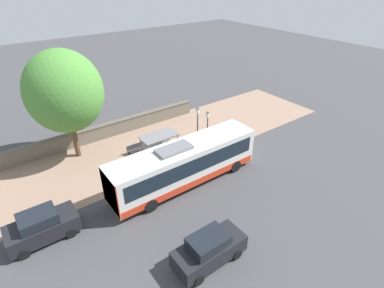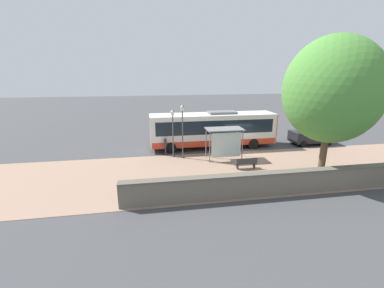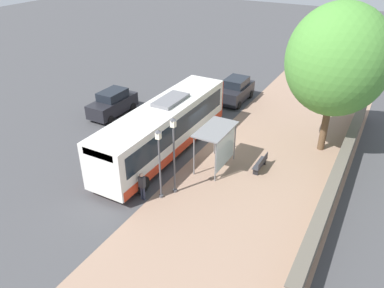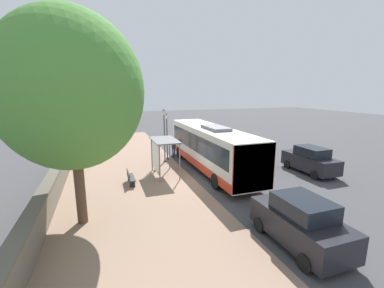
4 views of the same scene
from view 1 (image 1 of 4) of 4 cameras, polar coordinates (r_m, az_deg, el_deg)
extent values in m
plane|color=#424244|center=(24.06, -8.20, -6.84)|extent=(120.00, 120.00, 0.00)
cube|color=#937560|center=(27.45, -12.77, -2.09)|extent=(9.00, 44.00, 0.02)
cube|color=#6B6356|center=(30.44, -16.15, 2.36)|extent=(0.50, 20.00, 1.38)
cube|color=#5B5449|center=(30.11, -16.34, 3.58)|extent=(0.60, 20.00, 0.08)
cube|color=silver|center=(22.51, -1.41, -3.57)|extent=(2.58, 11.96, 2.83)
cube|color=black|center=(22.30, -1.42, -2.78)|extent=(2.62, 11.00, 1.25)
cube|color=red|center=(23.16, -1.37, -5.88)|extent=(2.62, 11.72, 0.57)
cube|color=red|center=(20.41, -15.40, -9.01)|extent=(2.62, 0.06, 2.72)
cube|color=black|center=(25.29, 9.67, 3.10)|extent=(1.94, 0.08, 0.40)
cube|color=slate|center=(21.26, -3.44, -0.97)|extent=(1.29, 2.63, 0.22)
cylinder|color=black|center=(26.22, 4.62, -1.77)|extent=(0.30, 1.00, 1.00)
cylinder|color=black|center=(24.76, 8.24, -4.19)|extent=(0.30, 1.00, 1.00)
cylinder|color=black|center=(22.74, -10.90, -8.07)|extent=(0.30, 1.00, 1.00)
cylinder|color=black|center=(21.05, -7.88, -11.49)|extent=(0.30, 1.00, 1.00)
cylinder|color=slate|center=(24.29, -8.09, -2.73)|extent=(0.08, 0.08, 2.55)
cylinder|color=slate|center=(25.44, -2.71, -0.74)|extent=(0.08, 0.08, 2.55)
cylinder|color=slate|center=(25.34, -9.61, -1.33)|extent=(0.08, 0.08, 2.55)
cylinder|color=slate|center=(26.45, -4.37, 0.52)|extent=(0.08, 0.08, 2.55)
cube|color=slate|center=(24.68, -6.32, 1.56)|extent=(1.68, 3.04, 0.08)
cube|color=silver|center=(25.78, -6.93, -0.16)|extent=(0.03, 2.47, 2.04)
cylinder|color=#2D3347|center=(26.86, 4.77, -1.15)|extent=(0.12, 0.12, 0.81)
cylinder|color=#2D3347|center=(26.76, 4.99, -1.30)|extent=(0.12, 0.12, 0.81)
cube|color=#333338|center=(26.43, 4.95, 0.11)|extent=(0.34, 0.22, 0.65)
sphere|color=tan|center=(26.21, 4.99, 0.94)|extent=(0.22, 0.22, 0.22)
cube|color=#333338|center=(27.32, -10.60, -0.91)|extent=(0.40, 1.66, 0.06)
cube|color=#333338|center=(27.34, -10.81, -0.34)|extent=(0.04, 1.66, 0.40)
cube|color=black|center=(27.22, -11.80, -1.74)|extent=(0.32, 0.06, 0.45)
cube|color=black|center=(27.67, -9.34, -0.88)|extent=(0.32, 0.06, 0.45)
cylinder|color=#4C4C51|center=(27.12, 2.82, -1.53)|extent=(0.24, 0.24, 0.16)
cylinder|color=#4C4C51|center=(26.24, 2.91, 1.66)|extent=(0.10, 0.10, 3.62)
cube|color=silver|center=(25.34, 3.03, 5.59)|extent=(0.24, 0.24, 0.35)
pyramid|color=#4C4C51|center=(25.24, 3.04, 6.09)|extent=(0.28, 0.28, 0.14)
cylinder|color=#4C4C51|center=(26.99, 1.00, -1.68)|extent=(0.24, 0.24, 0.16)
cylinder|color=#4C4C51|center=(26.00, 1.04, 1.93)|extent=(0.10, 0.10, 4.04)
cube|color=silver|center=(25.02, 1.09, 6.34)|extent=(0.24, 0.24, 0.35)
pyramid|color=#4C4C51|center=(24.92, 1.09, 6.85)|extent=(0.28, 0.28, 0.14)
cylinder|color=brown|center=(27.57, -21.54, 1.76)|extent=(0.45, 0.45, 4.34)
ellipsoid|color=#4C8C38|center=(26.07, -23.15, 9.15)|extent=(6.08, 6.08, 6.69)
cube|color=black|center=(21.02, -26.51, -14.16)|extent=(1.90, 4.11, 1.07)
cube|color=black|center=(20.46, -27.36, -12.49)|extent=(1.61, 2.14, 0.67)
cylinder|color=black|center=(22.08, -23.37, -12.52)|extent=(0.22, 0.64, 0.64)
cylinder|color=black|center=(20.75, -22.00, -15.45)|extent=(0.22, 0.64, 0.64)
cylinder|color=black|center=(22.04, -30.15, -14.70)|extent=(0.22, 0.64, 0.64)
cylinder|color=black|center=(20.70, -29.30, -17.81)|extent=(0.22, 0.64, 0.64)
cube|color=black|center=(17.87, 3.32, -19.65)|extent=(1.76, 4.27, 1.04)
cube|color=black|center=(17.19, 3.12, -18.03)|extent=(1.49, 2.22, 0.65)
cylinder|color=black|center=(19.24, 5.00, -17.09)|extent=(0.22, 0.64, 0.64)
cylinder|color=black|center=(18.49, 8.55, -20.06)|extent=(0.22, 0.64, 0.64)
cylinder|color=black|center=(18.13, -2.14, -20.99)|extent=(0.22, 0.64, 0.64)
cylinder|color=black|center=(17.33, 1.26, -24.47)|extent=(0.22, 0.64, 0.64)
camera|label=2|loc=(42.83, -13.68, 19.97)|focal=24.00mm
camera|label=3|loc=(38.99, 11.07, 27.27)|focal=35.00mm
camera|label=4|loc=(25.43, -48.76, 0.17)|focal=24.00mm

